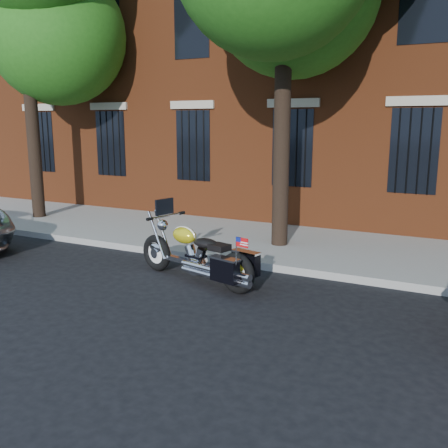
% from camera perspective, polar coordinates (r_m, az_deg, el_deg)
% --- Properties ---
extents(ground, '(120.00, 120.00, 0.00)m').
position_cam_1_polar(ground, '(9.13, -3.16, -6.81)').
color(ground, black).
rests_on(ground, ground).
extents(curb, '(40.00, 0.16, 0.15)m').
position_cam_1_polar(curb, '(10.27, 0.69, -4.25)').
color(curb, gray).
rests_on(curb, ground).
extents(sidewalk, '(40.00, 3.60, 0.15)m').
position_cam_1_polar(sidewalk, '(11.93, 4.69, -2.03)').
color(sidewalk, gray).
rests_on(sidewalk, ground).
extents(building, '(26.00, 10.08, 12.00)m').
position_cam_1_polar(building, '(18.34, 13.68, 21.11)').
color(building, brown).
rests_on(building, ground).
extents(motorcycle, '(2.74, 1.28, 1.46)m').
position_cam_1_polar(motorcycle, '(9.00, -2.83, -3.79)').
color(motorcycle, black).
rests_on(motorcycle, ground).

